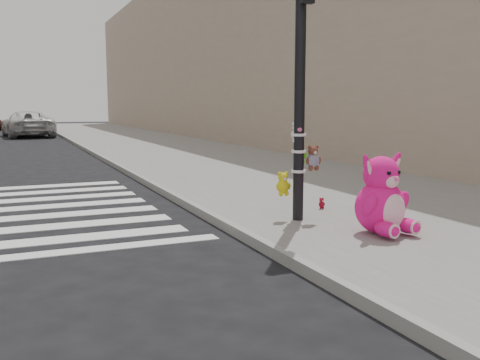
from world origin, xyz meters
name	(u,v)px	position (x,y,z in m)	size (l,w,h in m)	color
ground	(165,287)	(0.00, 0.00, 0.00)	(120.00, 120.00, 0.00)	black
sidewalk_near	(234,164)	(5.00, 10.00, 0.07)	(7.00, 80.00, 0.14)	slate
curb_edge	(123,169)	(1.55, 10.00, 0.07)	(0.12, 80.00, 0.15)	gray
bld_near	(257,44)	(10.50, 20.00, 5.00)	(5.00, 60.00, 10.00)	tan
signal_pole	(300,109)	(2.61, 1.81, 1.82)	(0.68, 0.49, 4.00)	black
pink_bunny	(382,200)	(3.21, 0.57, 0.60)	(0.81, 0.91, 1.13)	#FF1589
red_teddy	(321,203)	(3.40, 2.40, 0.24)	(0.13, 0.09, 0.19)	maroon
car_white_near	(27,124)	(-0.29, 29.75, 0.77)	(2.57, 5.57, 1.55)	silver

